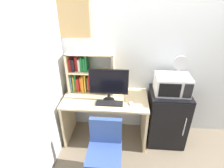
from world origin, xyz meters
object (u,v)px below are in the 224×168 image
at_px(keyboard, 109,103).
at_px(desk_chair, 105,156).
at_px(mini_fridge, 166,117).
at_px(wall_corkboard, 68,19).
at_px(desk_fan, 180,65).
at_px(monitor, 109,83).
at_px(computer_mouse, 131,103).
at_px(microwave, 172,84).
at_px(hutch_bookshelf, 85,73).

bearing_deg(keyboard, desk_chair, -90.69).
height_order(mini_fridge, wall_corkboard, wall_corkboard).
bearing_deg(desk_fan, monitor, -173.20).
height_order(keyboard, computer_mouse, computer_mouse).
xyz_separation_m(keyboard, mini_fridge, (0.86, 0.19, -0.34)).
height_order(monitor, microwave, monitor).
relative_size(monitor, desk_chair, 0.64).
height_order(keyboard, wall_corkboard, wall_corkboard).
xyz_separation_m(hutch_bookshelf, desk_chair, (0.39, -0.92, -0.68)).
bearing_deg(mini_fridge, monitor, -172.60).
bearing_deg(hutch_bookshelf, monitor, -36.23).
bearing_deg(desk_fan, keyboard, -168.09).
xyz_separation_m(computer_mouse, wall_corkboard, (-0.90, 0.44, 1.03)).
bearing_deg(hutch_bookshelf, desk_chair, -67.11).
bearing_deg(keyboard, computer_mouse, 4.64).
relative_size(mini_fridge, wall_corkboard, 1.47).
xyz_separation_m(desk_fan, wall_corkboard, (-1.51, 0.27, 0.51)).
height_order(monitor, desk_fan, desk_fan).
xyz_separation_m(keyboard, desk_chair, (-0.01, -0.56, -0.39)).
height_order(monitor, computer_mouse, monitor).
height_order(desk_chair, wall_corkboard, wall_corkboard).
xyz_separation_m(monitor, desk_fan, (0.93, 0.11, 0.26)).
bearing_deg(monitor, desk_fan, 6.80).
xyz_separation_m(hutch_bookshelf, monitor, (0.38, -0.28, -0.02)).
bearing_deg(keyboard, hutch_bookshelf, 137.79).
bearing_deg(microwave, mini_fridge, -90.21).
distance_m(hutch_bookshelf, computer_mouse, 0.82).
height_order(keyboard, mini_fridge, mini_fridge).
xyz_separation_m(computer_mouse, mini_fridge, (0.56, 0.17, -0.34)).
relative_size(keyboard, mini_fridge, 0.43).
xyz_separation_m(monitor, computer_mouse, (0.31, -0.06, -0.27)).
height_order(hutch_bookshelf, mini_fridge, hutch_bookshelf).
distance_m(microwave, wall_corkboard, 1.69).
distance_m(hutch_bookshelf, desk_fan, 1.34).
relative_size(hutch_bookshelf, desk_fan, 2.35).
bearing_deg(wall_corkboard, desk_fan, -10.27).
distance_m(hutch_bookshelf, monitor, 0.47).
bearing_deg(hutch_bookshelf, microwave, -7.29).
relative_size(keyboard, desk_chair, 0.44).
xyz_separation_m(mini_fridge, desk_fan, (0.05, -0.00, 0.87)).
xyz_separation_m(monitor, keyboard, (0.02, -0.08, -0.27)).
bearing_deg(desk_chair, microwave, 41.30).
relative_size(monitor, computer_mouse, 5.50).
height_order(computer_mouse, desk_chair, desk_chair).
relative_size(desk_chair, wall_corkboard, 1.43).
height_order(microwave, desk_chair, microwave).
relative_size(hutch_bookshelf, keyboard, 1.84).
xyz_separation_m(mini_fridge, wall_corkboard, (-1.46, 0.27, 1.37)).
bearing_deg(monitor, computer_mouse, -10.48).
xyz_separation_m(mini_fridge, desk_chair, (-0.86, -0.76, -0.05)).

